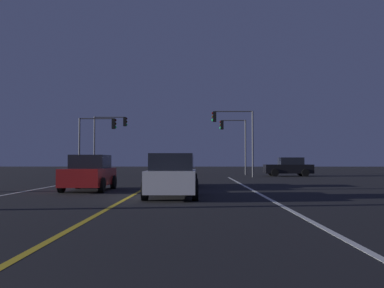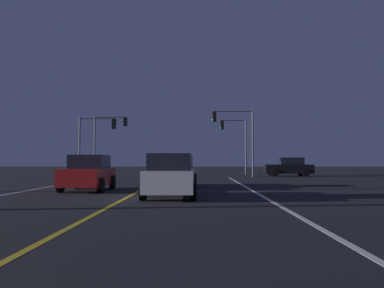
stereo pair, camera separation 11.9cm
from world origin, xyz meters
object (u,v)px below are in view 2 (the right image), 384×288
traffic_light_near_left (98,133)px  car_crossing_side (289,167)px  traffic_light_far_right (233,134)px  traffic_light_near_right (233,128)px  car_ahead_far (178,172)px  traffic_light_far_left (110,132)px  car_oncoming (89,173)px  car_lead_same_lane (170,176)px

traffic_light_near_left → car_crossing_side: bearing=7.9°
traffic_light_near_left → traffic_light_far_right: bearing=24.4°
traffic_light_near_left → traffic_light_near_right: bearing=0.0°
traffic_light_near_left → car_ahead_far: bearing=-60.7°
traffic_light_far_left → car_oncoming: bearing=-81.1°
traffic_light_near_right → traffic_light_near_left: traffic_light_near_right is taller
car_ahead_far → traffic_light_near_left: (-7.55, 13.45, 2.99)m
car_crossing_side → traffic_light_near_left: (-16.92, -2.35, 2.99)m
car_ahead_far → traffic_light_far_right: traffic_light_far_right is taller
traffic_light_far_left → traffic_light_near_right: bearing=-25.1°
car_lead_same_lane → traffic_light_far_left: traffic_light_far_left is taller
traffic_light_near_left → traffic_light_far_left: traffic_light_far_left is taller
car_lead_same_lane → traffic_light_near_left: traffic_light_near_left is taller
car_oncoming → traffic_light_far_left: size_ratio=0.75×
car_ahead_far → traffic_light_near_left: size_ratio=0.84×
car_lead_same_lane → traffic_light_near_left: size_ratio=0.84×
car_ahead_far → car_oncoming: bearing=127.7°
car_lead_same_lane → traffic_light_near_left: (-7.58, 20.54, 2.99)m
car_oncoming → car_crossing_side: bearing=144.6°
car_ahead_far → traffic_light_near_right: bearing=-17.1°
traffic_light_far_right → traffic_light_far_left: bearing=0.0°
car_lead_same_lane → car_crossing_side: bearing=-22.2°
traffic_light_near_right → traffic_light_far_left: traffic_light_far_left is taller
traffic_light_near_right → car_oncoming: bearing=63.6°
traffic_light_near_left → car_oncoming: bearing=-78.4°
car_lead_same_lane → traffic_light_near_right: traffic_light_near_right is taller
car_crossing_side → traffic_light_far_left: traffic_light_far_left is taller
traffic_light_near_right → traffic_light_far_right: traffic_light_near_right is taller
car_oncoming → traffic_light_far_right: size_ratio=0.79×
car_crossing_side → traffic_light_near_left: 17.34m
car_crossing_side → traffic_light_far_left: 17.60m
traffic_light_near_left → traffic_light_far_left: bearing=90.5°
car_oncoming → car_ahead_far: (4.13, 3.19, 0.00)m
car_crossing_side → traffic_light_far_left: (-16.97, 3.15, 3.45)m
traffic_light_near_right → traffic_light_near_left: size_ratio=1.12×
car_lead_same_lane → traffic_light_near_right: (4.11, 20.54, 3.42)m
car_ahead_far → car_lead_same_lane: size_ratio=1.00×
traffic_light_far_right → car_lead_same_lane: bearing=80.0°
car_oncoming → car_ahead_far: same height
car_crossing_side → traffic_light_near_left: bearing=7.9°
traffic_light_far_left → traffic_light_far_right: bearing=0.0°
car_crossing_side → car_oncoming: (-13.50, -18.99, 0.00)m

